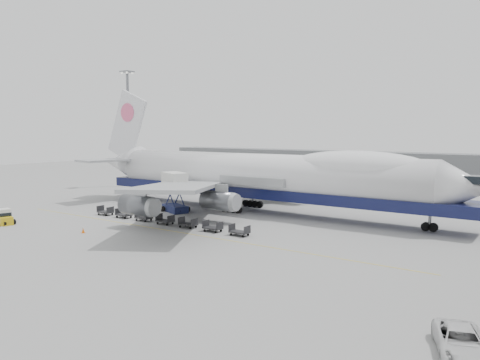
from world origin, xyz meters
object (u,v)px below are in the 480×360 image
Objects in this scene: catering_truck at (175,190)px; service_van at (461,342)px; airliner at (262,175)px; baggage_tug at (4,217)px.

catering_truck is 51.12m from service_van.
catering_truck is (-11.00, -7.45, -2.19)m from airliner.
airliner is 11.08× the size of catering_truck.
catering_truck is at bearing -145.89° from airliner.
airliner is at bearing 56.42° from catering_truck.
baggage_tug is 0.56× the size of service_van.
baggage_tug is 56.65m from service_van.
airliner reaches higher than service_van.
service_van is at bearing -44.40° from airliner.
airliner is at bearing 116.43° from service_van.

